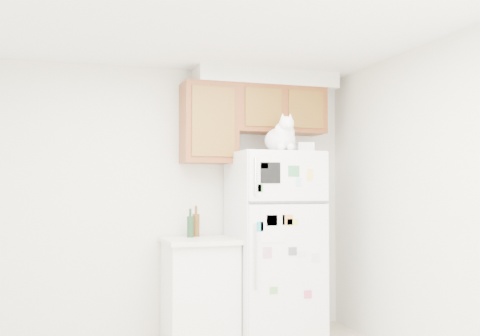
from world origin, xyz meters
name	(u,v)px	position (x,y,z in m)	size (l,w,h in m)	color
room_shell	(213,141)	(0.12, 0.24, 1.67)	(3.84, 4.04, 2.52)	silver
refrigerator	(274,244)	(1.07, 1.61, 0.85)	(0.76, 0.78, 1.70)	white
base_counter	(199,289)	(0.38, 1.68, 0.46)	(0.64, 0.64, 0.92)	white
cat	(282,138)	(1.09, 1.46, 1.83)	(0.33, 0.48, 0.34)	white
storage_box_back	(288,149)	(1.26, 1.74, 1.75)	(0.18, 0.13, 0.10)	white
storage_box_front	(305,147)	(1.34, 1.50, 1.74)	(0.15, 0.11, 0.09)	white
bottle_green	(190,223)	(0.32, 1.80, 1.05)	(0.06, 0.06, 0.26)	#19381E
bottle_amber	(196,221)	(0.39, 1.87, 1.06)	(0.07, 0.07, 0.29)	#593814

